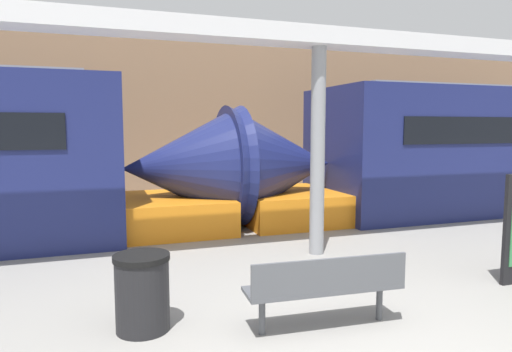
# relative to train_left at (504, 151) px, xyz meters

# --- Properties ---
(station_wall) EXTENTS (56.00, 0.20, 5.00)m
(station_wall) POSITION_rel_train_left_xyz_m (-8.51, 5.21, 0.99)
(station_wall) COLOR #937051
(station_wall) RESTS_ON ground_plane
(train_left) EXTENTS (15.63, 2.93, 3.20)m
(train_left) POSITION_rel_train_left_xyz_m (0.00, 0.00, 0.00)
(train_left) COLOR navy
(train_left) RESTS_ON ground_plane
(bench_near) EXTENTS (1.74, 0.54, 0.82)m
(bench_near) POSITION_rel_train_left_xyz_m (-8.28, -5.42, -1.01)
(bench_near) COLOR #4C4F54
(bench_near) RESTS_ON ground_plane
(trash_bin) EXTENTS (0.59, 0.59, 0.82)m
(trash_bin) POSITION_rel_train_left_xyz_m (-10.12, -4.79, -1.10)
(trash_bin) COLOR black
(trash_bin) RESTS_ON ground_plane
(support_column_near) EXTENTS (0.24, 0.24, 3.48)m
(support_column_near) POSITION_rel_train_left_xyz_m (-7.03, -2.70, 0.23)
(support_column_near) COLOR gray
(support_column_near) RESTS_ON ground_plane
(canopy_beam) EXTENTS (28.00, 0.60, 0.28)m
(canopy_beam) POSITION_rel_train_left_xyz_m (-7.03, -2.70, 2.11)
(canopy_beam) COLOR silver
(canopy_beam) RESTS_ON support_column_near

